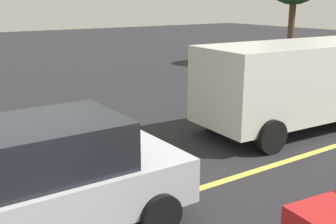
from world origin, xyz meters
The scene contains 3 objects.
lane_marking_centre centered at (3.00, 0.00, 0.01)m, with size 28.00×0.16×0.01m, color #E0D14C.
white_van centered at (7.18, 1.45, 1.27)m, with size 5.30×2.49×2.20m.
car_silver_mid_road centered at (0.12, 0.04, 0.84)m, with size 4.44×2.04×1.68m.
Camera 1 is at (-1.26, -5.25, 3.24)m, focal length 44.35 mm.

